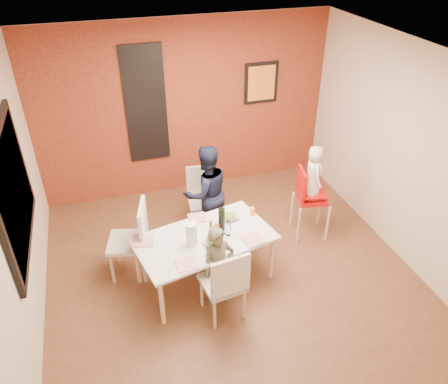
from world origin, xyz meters
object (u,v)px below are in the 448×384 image
object	(u,v)px
chair_left	(134,236)
high_chair	(308,196)
wine_bottle	(222,219)
chair_far	(203,194)
child_far	(207,193)
child_near	(218,267)
dining_table	(204,242)
toddler	(314,173)
chair_near	(226,282)
paper_towel_roll	(191,234)

from	to	relation	value
chair_left	high_chair	world-z (taller)	high_chair
high_chair	wine_bottle	world-z (taller)	high_chair
chair_far	chair_left	world-z (taller)	chair_left
chair_left	child_far	world-z (taller)	child_far
child_near	wine_bottle	xyz separation A→B (m)	(0.19, 0.49, 0.28)
dining_table	chair_left	world-z (taller)	chair_left
toddler	high_chair	bearing A→B (deg)	78.62
child_far	high_chair	bearing A→B (deg)	153.26
chair_far	child_far	world-z (taller)	child_far
chair_near	chair_left	xyz separation A→B (m)	(-0.84, 1.04, 0.03)
chair_left	toddler	bearing A→B (deg)	106.68
high_chair	paper_towel_roll	xyz separation A→B (m)	(-1.77, -0.57, 0.18)
high_chair	chair_far	bearing A→B (deg)	76.02
chair_near	chair_far	world-z (taller)	chair_near
chair_far	child_near	bearing A→B (deg)	-92.91
paper_towel_roll	chair_left	bearing A→B (deg)	142.63
child_far	wine_bottle	xyz separation A→B (m)	(-0.03, -0.81, 0.13)
high_chair	chair_near	bearing A→B (deg)	138.28
child_near	wine_bottle	distance (m)	0.59
chair_far	wine_bottle	xyz separation A→B (m)	(-0.04, -1.05, 0.31)
high_chair	paper_towel_roll	distance (m)	1.87
wine_bottle	high_chair	bearing A→B (deg)	16.73
chair_left	high_chair	bearing A→B (deg)	106.95
dining_table	chair_far	size ratio (longest dim) A/B	1.92
child_near	toddler	size ratio (longest dim) A/B	1.41
chair_near	high_chair	size ratio (longest dim) A/B	0.92
chair_left	paper_towel_roll	distance (m)	0.80
chair_far	dining_table	bearing A→B (deg)	-98.34
chair_near	high_chair	distance (m)	1.92
wine_bottle	child_near	bearing A→B (deg)	-111.27
wine_bottle	paper_towel_roll	size ratio (longest dim) A/B	1.06
chair_far	wine_bottle	world-z (taller)	wine_bottle
child_far	wine_bottle	distance (m)	0.82
child_near	paper_towel_roll	distance (m)	0.48
child_far	toddler	world-z (taller)	child_far
high_chair	toddler	xyz separation A→B (m)	(0.03, -0.01, 0.37)
toddler	wine_bottle	bearing A→B (deg)	114.49
toddler	dining_table	bearing A→B (deg)	115.05
dining_table	high_chair	size ratio (longest dim) A/B	1.68
high_chair	child_near	xyz separation A→B (m)	(-1.55, -0.90, -0.09)
dining_table	wine_bottle	distance (m)	0.33
child_near	child_far	xyz separation A→B (m)	(0.22, 1.29, 0.15)
dining_table	high_chair	xyz separation A→B (m)	(1.60, 0.50, 0.02)
chair_far	high_chair	distance (m)	1.47
dining_table	child_far	size ratio (longest dim) A/B	1.27
child_far	paper_towel_roll	world-z (taller)	child_far
chair_near	child_far	distance (m)	1.56
chair_left	child_near	size ratio (longest dim) A/B	0.95
chair_near	child_near	distance (m)	0.24
chair_near	child_near	bearing A→B (deg)	-95.08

